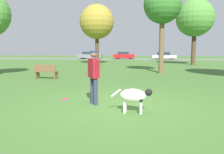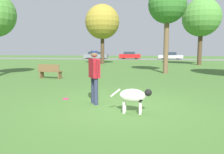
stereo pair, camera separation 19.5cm
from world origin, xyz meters
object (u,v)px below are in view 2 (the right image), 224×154
frisbee (66,99)px  tree_mid_center (167,5)px  parked_car_red (130,55)px  parked_car_silver (170,56)px  dog (134,96)px  tree_far_left (102,22)px  park_bench (50,71)px  tree_far_right (201,18)px  parked_car_grey (96,55)px  person (94,73)px

frisbee → tree_mid_center: tree_mid_center is taller
parked_car_red → parked_car_silver: (7.39, 0.07, -0.04)m
dog → tree_far_left: 21.26m
dog → park_bench: (-5.46, 6.19, 0.00)m
frisbee → tree_far_left: 19.68m
tree_far_left → tree_far_right: (11.13, 0.40, 0.26)m
frisbee → parked_car_silver: (5.98, 34.36, 0.63)m
tree_mid_center → parked_car_red: 25.86m
tree_far_left → tree_far_right: size_ratio=0.96×
dog → parked_car_silver: 35.77m
dog → parked_car_silver: parked_car_silver is taller
tree_far_right → parked_car_grey: tree_far_right is taller
tree_mid_center → parked_car_grey: tree_mid_center is taller
person → park_bench: (-4.18, 5.43, -0.52)m
parked_car_grey → park_bench: size_ratio=3.18×
tree_mid_center → frisbee: bearing=-112.2°
person → tree_far_right: size_ratio=0.22×
dog → tree_mid_center: tree_mid_center is taller
tree_far_left → parked_car_silver: size_ratio=1.60×
parked_car_red → parked_car_silver: size_ratio=0.92×
parked_car_red → park_bench: bearing=-96.0°
dog → parked_car_grey: size_ratio=0.24×
dog → parked_car_silver: (3.56, 35.59, 0.19)m
person → tree_far_left: size_ratio=0.23×
person → dog: 1.57m
tree_far_left → parked_car_red: size_ratio=1.74×
parked_car_grey → parked_car_silver: (13.94, 0.40, -0.04)m
dog → frisbee: size_ratio=5.21×
parked_car_red → dog: bearing=-86.7°
person → tree_far_left: (-4.23, 19.27, 3.98)m
person → tree_far_right: bearing=125.1°
tree_far_right → park_bench: (-11.08, -14.24, -4.76)m
parked_car_silver → park_bench: parked_car_silver is taller
tree_mid_center → park_bench: (-6.83, -4.34, -4.33)m
person → park_bench: person is taller
tree_mid_center → parked_car_grey: size_ratio=1.35×
tree_far_right → parked_car_silver: (-2.06, 15.17, -4.57)m
person → frisbee: (-1.15, 0.48, -0.96)m
frisbee → parked_car_grey: (-7.96, 33.96, 0.67)m
frisbee → tree_far_left: size_ratio=0.03×
tree_far_left → frisbee: bearing=-80.7°
frisbee → parked_car_red: bearing=92.3°
tree_mid_center → park_bench: 9.18m
person → parked_car_grey: (-9.10, 34.43, -0.29)m
parked_car_grey → parked_car_red: size_ratio=1.14×
parked_car_silver → park_bench: 30.76m
tree_far_left → parked_car_red: bearing=83.8°
tree_far_right → park_bench: size_ratio=5.09×
tree_far_right → parked_car_silver: bearing=97.7°
park_bench → tree_far_left: bearing=-82.2°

